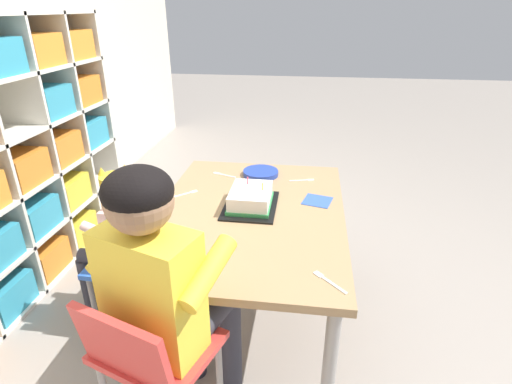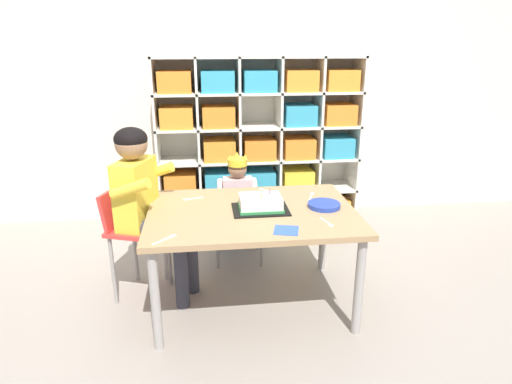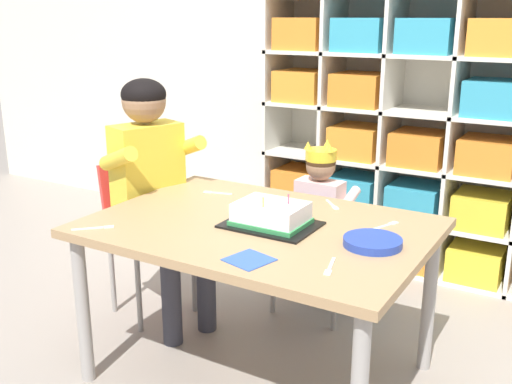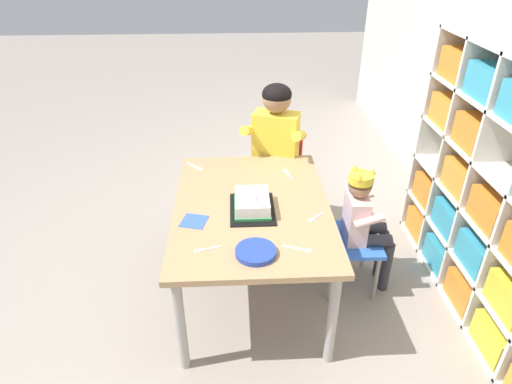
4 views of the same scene
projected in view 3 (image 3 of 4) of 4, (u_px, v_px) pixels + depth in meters
ground at (259, 373)px, 2.36m from camera, size 16.00×16.00×0.00m
classroom_back_wall at (405, 9)px, 3.27m from camera, size 6.92×0.10×2.76m
storage_cubby_shelf at (421, 144)px, 3.17m from camera, size 1.74×0.35×1.45m
activity_table at (259, 240)px, 2.21m from camera, size 1.21×0.86×0.62m
classroom_chair_blue at (312, 244)px, 2.73m from camera, size 0.38×0.36×0.57m
child_with_crown at (324, 206)px, 2.77m from camera, size 0.30×0.31×0.82m
classroom_chair_adult_side at (145, 216)px, 2.76m from camera, size 0.42×0.43×0.71m
adult_helper_seated at (155, 174)px, 2.62m from camera, size 0.48×0.46×1.09m
birthday_cake_on_tray at (271, 216)px, 2.15m from camera, size 0.33×0.24×0.12m
paper_plate_stack at (373, 242)px, 1.97m from camera, size 0.19×0.19×0.03m
paper_napkin_square at (249, 260)px, 1.86m from camera, size 0.15×0.15×0.00m
fork_by_napkin at (330, 267)px, 1.80m from camera, size 0.05×0.13×0.00m
fork_beside_plate_stack at (385, 226)px, 2.16m from camera, size 0.07×0.14×0.00m
fork_near_cake_tray at (216, 193)px, 2.56m from camera, size 0.13×0.04×0.00m
fork_scattered_mid_table at (96, 228)px, 2.13m from camera, size 0.12×0.11×0.00m
fork_at_table_front_edge at (332, 205)px, 2.39m from camera, size 0.10×0.10×0.00m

